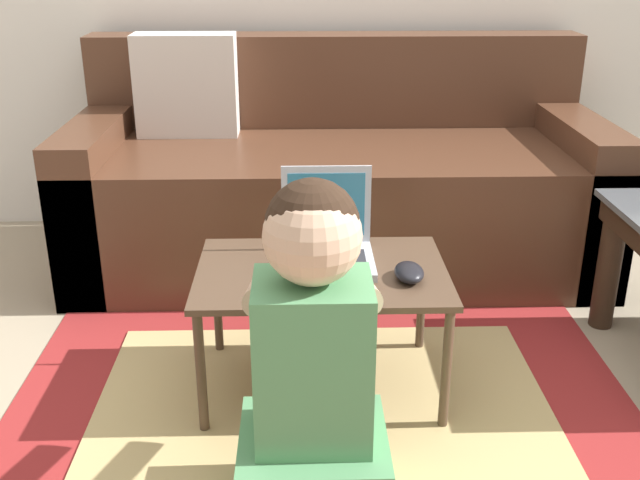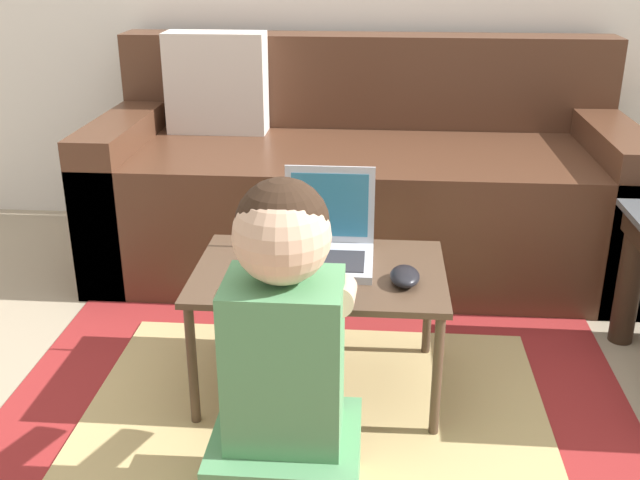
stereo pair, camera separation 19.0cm
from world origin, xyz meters
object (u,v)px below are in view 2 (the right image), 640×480
at_px(laptop, 327,247).
at_px(person_seated, 285,369).
at_px(laptop_desk, 320,282).
at_px(couch, 359,185).
at_px(computer_mouse, 405,276).

xyz_separation_m(laptop, person_seated, (-0.05, -0.51, -0.05)).
height_order(laptop_desk, person_seated, person_seated).
distance_m(couch, laptop, 0.83).
bearing_deg(couch, laptop_desk, -94.68).
bearing_deg(person_seated, computer_mouse, 58.54).
height_order(couch, person_seated, couch).
bearing_deg(person_seated, laptop_desk, 86.13).
relative_size(laptop, person_seated, 0.32).
xyz_separation_m(laptop, computer_mouse, (0.19, -0.12, -0.02)).
bearing_deg(laptop, couch, 86.10).
relative_size(couch, person_seated, 2.54).
relative_size(couch, laptop, 7.85).
distance_m(laptop, computer_mouse, 0.23).
distance_m(couch, person_seated, 1.34).
distance_m(couch, laptop_desk, 0.88).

